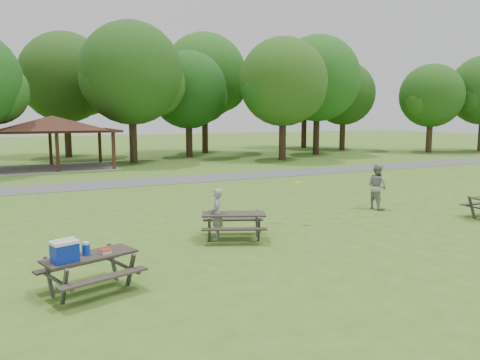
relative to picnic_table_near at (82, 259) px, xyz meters
name	(u,v)px	position (x,y,z in m)	size (l,w,h in m)	color
ground	(269,240)	(5.70, 1.96, -0.77)	(160.00, 160.00, 0.00)	#3F681D
asphalt_path	(146,182)	(5.70, 15.96, -0.76)	(120.00, 3.20, 0.02)	#4B4C4E
pavilion	(52,125)	(1.70, 25.96, 2.30)	(8.60, 7.01, 3.76)	#3C2515
tree_row_e	(132,76)	(7.80, 26.99, 6.01)	(8.40, 8.00, 11.02)	black
tree_row_f	(189,92)	(13.79, 30.49, 5.07)	(7.35, 7.00, 9.55)	black
tree_row_g	(284,85)	(19.79, 23.99, 5.56)	(7.77, 7.40, 10.25)	black
tree_row_h	(318,81)	(25.80, 27.49, 6.26)	(8.61, 8.20, 11.37)	black
tree_row_i	(344,95)	(31.78, 30.99, 5.14)	(7.14, 6.80, 9.52)	black
tree_row_j	(432,98)	(37.78, 24.49, 4.79)	(6.72, 6.40, 8.96)	#302315
tree_deep_b	(66,80)	(3.80, 34.99, 6.12)	(8.40, 8.00, 11.13)	black
tree_deep_c	(205,78)	(16.80, 33.99, 6.68)	(8.82, 8.40, 11.90)	black
tree_deep_d	(305,87)	(29.80, 35.49, 6.26)	(8.40, 8.00, 11.27)	black
picnic_table_near	(82,259)	(0.00, 0.00, 0.00)	(2.28, 2.03, 1.34)	#2C251F
picnic_table_middle	(234,219)	(4.80, 2.59, -0.15)	(2.39, 2.19, 0.84)	#312A23
frisbee_in_flight	(298,182)	(7.70, 3.43, 0.70)	(0.38, 0.38, 0.02)	yellow
frisbee_thrower	(217,214)	(4.34, 2.82, 0.02)	(0.57, 0.38, 1.57)	gray
frisbee_catcher	(377,187)	(12.04, 4.22, 0.15)	(0.89, 0.69, 1.83)	#969699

